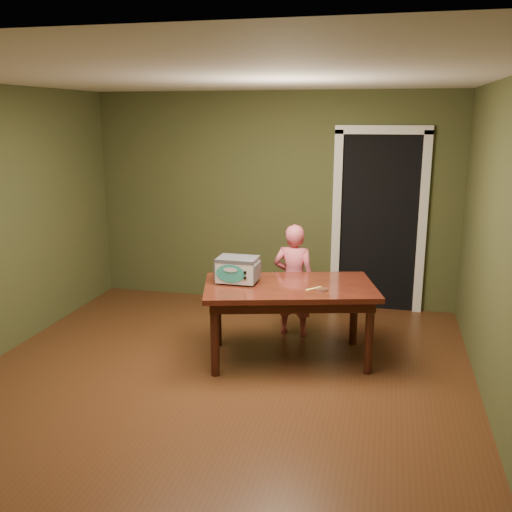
# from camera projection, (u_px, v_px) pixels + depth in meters

# --- Properties ---
(floor) EXTENTS (5.00, 5.00, 0.00)m
(floor) POSITION_uv_depth(u_px,v_px,m) (214.00, 387.00, 4.98)
(floor) COLOR #4F2B16
(floor) RESTS_ON ground
(room_shell) EXTENTS (4.52, 5.02, 2.61)m
(room_shell) POSITION_uv_depth(u_px,v_px,m) (210.00, 193.00, 4.57)
(room_shell) COLOR #3C4424
(room_shell) RESTS_ON ground
(doorway) EXTENTS (1.10, 0.66, 2.25)m
(doorway) POSITION_uv_depth(u_px,v_px,m) (379.00, 219.00, 7.06)
(doorway) COLOR black
(doorway) RESTS_ON ground
(dining_table) EXTENTS (1.78, 1.28, 0.75)m
(dining_table) POSITION_uv_depth(u_px,v_px,m) (289.00, 295.00, 5.41)
(dining_table) COLOR #3B140D
(dining_table) RESTS_ON floor
(toy_oven) EXTENTS (0.41, 0.28, 0.25)m
(toy_oven) POSITION_uv_depth(u_px,v_px,m) (238.00, 269.00, 5.44)
(toy_oven) COLOR #4C4F54
(toy_oven) RESTS_ON dining_table
(baking_pan) EXTENTS (0.10, 0.10, 0.02)m
(baking_pan) POSITION_uv_depth(u_px,v_px,m) (322.00, 289.00, 5.21)
(baking_pan) COLOR silver
(baking_pan) RESTS_ON dining_table
(spatula) EXTENTS (0.14, 0.15, 0.01)m
(spatula) POSITION_uv_depth(u_px,v_px,m) (314.00, 289.00, 5.26)
(spatula) COLOR #FFE26E
(spatula) RESTS_ON dining_table
(child) EXTENTS (0.45, 0.31, 1.21)m
(child) POSITION_uv_depth(u_px,v_px,m) (294.00, 280.00, 6.05)
(child) COLOR #D8596A
(child) RESTS_ON floor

